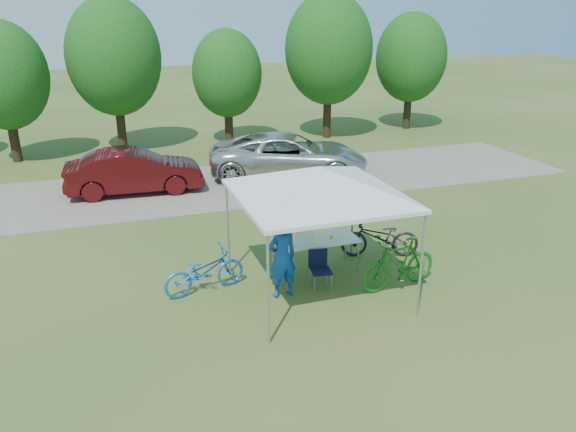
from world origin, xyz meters
name	(u,v)px	position (x,y,z in m)	size (l,w,h in m)	color
ground	(316,292)	(0.00, 0.00, 0.00)	(100.00, 100.00, 0.00)	#2D5119
gravel_strip	(228,185)	(0.00, 8.00, 0.01)	(24.00, 5.00, 0.02)	gray
canopy	(319,170)	(0.00, 0.00, 2.65)	(4.53, 4.53, 3.00)	#A5A5AA
treeline	(184,61)	(-0.29, 14.05, 3.53)	(24.89, 4.28, 6.30)	#382314
folding_table	(316,241)	(0.35, 0.94, 0.73)	(1.89, 0.79, 0.78)	white
folding_chair	(320,265)	(0.17, 0.27, 0.47)	(0.46, 0.48, 0.81)	black
cooler	(302,235)	(0.03, 0.94, 0.94)	(0.45, 0.31, 0.33)	white
ice_cream_cup	(331,237)	(0.70, 0.89, 0.81)	(0.08, 0.08, 0.06)	gold
cyclist	(282,258)	(-0.71, 0.11, 0.86)	(0.63, 0.41, 1.72)	#1445A3
bike_blue	(204,271)	(-2.19, 0.81, 0.46)	(0.61, 1.76, 0.93)	blue
bike_green	(399,263)	(1.73, -0.34, 0.55)	(0.52, 1.83, 1.10)	#19721C
bike_dark	(380,238)	(2.10, 1.20, 0.48)	(0.64, 1.84, 0.97)	black
minivan	(289,156)	(2.25, 8.25, 0.78)	(2.51, 5.44, 1.51)	silver
sedan	(134,171)	(-2.99, 8.15, 0.72)	(1.48, 4.24, 1.40)	#4D0C0F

